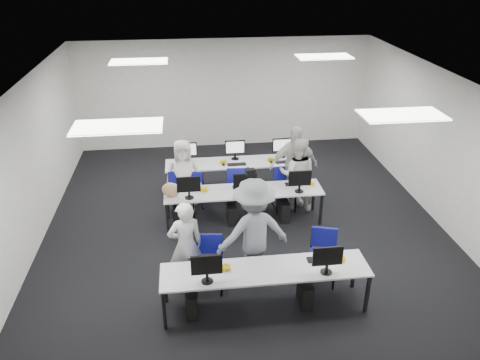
{
  "coord_description": "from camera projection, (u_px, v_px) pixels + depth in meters",
  "views": [
    {
      "loc": [
        -1.08,
        -8.08,
        5.14
      ],
      "look_at": [
        -0.08,
        0.15,
        1.0
      ],
      "focal_mm": 35.0,
      "sensor_mm": 36.0,
      "label": 1
    }
  ],
  "objects": [
    {
      "name": "room",
      "position": [
        245.0,
        160.0,
        8.92
      ],
      "size": [
        9.0,
        9.02,
        3.0
      ],
      "color": "black",
      "rests_on": "ground"
    },
    {
      "name": "ceiling_panels",
      "position": [
        246.0,
        83.0,
        8.26
      ],
      "size": [
        5.2,
        4.6,
        0.02
      ],
      "color": "white",
      "rests_on": "room"
    },
    {
      "name": "desk_front",
      "position": [
        265.0,
        272.0,
        7.16
      ],
      "size": [
        3.2,
        0.7,
        0.73
      ],
      "color": "#B6B8BB",
      "rests_on": "ground"
    },
    {
      "name": "desk_mid",
      "position": [
        244.0,
        193.0,
        9.46
      ],
      "size": [
        3.2,
        0.7,
        0.73
      ],
      "color": "#B6B8BB",
      "rests_on": "ground"
    },
    {
      "name": "desk_back",
      "position": [
        236.0,
        164.0,
        10.71
      ],
      "size": [
        3.2,
        0.7,
        0.73
      ],
      "color": "#B6B8BB",
      "rests_on": "ground"
    },
    {
      "name": "equipment_front",
      "position": [
        253.0,
        290.0,
        7.26
      ],
      "size": [
        2.51,
        0.41,
        1.19
      ],
      "color": "#0B2F94",
      "rests_on": "desk_front"
    },
    {
      "name": "equipment_mid",
      "position": [
        235.0,
        208.0,
        9.57
      ],
      "size": [
        2.91,
        0.41,
        1.19
      ],
      "color": "white",
      "rests_on": "desk_mid"
    },
    {
      "name": "equipment_back",
      "position": [
        244.0,
        176.0,
        10.89
      ],
      "size": [
        2.91,
        0.41,
        1.19
      ],
      "color": "white",
      "rests_on": "desk_back"
    },
    {
      "name": "chair_0",
      "position": [
        209.0,
        272.0,
        7.77
      ],
      "size": [
        0.51,
        0.54,
        0.92
      ],
      "rotation": [
        0.0,
        0.0,
        -0.13
      ],
      "color": "navy",
      "rests_on": "ground"
    },
    {
      "name": "chair_1",
      "position": [
        322.0,
        265.0,
        7.95
      ],
      "size": [
        0.57,
        0.6,
        0.92
      ],
      "rotation": [
        0.0,
        0.0,
        -0.29
      ],
      "color": "navy",
      "rests_on": "ground"
    },
    {
      "name": "chair_2",
      "position": [
        182.0,
        202.0,
        9.91
      ],
      "size": [
        0.54,
        0.57,
        0.93
      ],
      "rotation": [
        0.0,
        0.0,
        0.18
      ],
      "color": "navy",
      "rests_on": "ground"
    },
    {
      "name": "chair_3",
      "position": [
        243.0,
        199.0,
        10.08
      ],
      "size": [
        0.44,
        0.47,
        0.83
      ],
      "rotation": [
        0.0,
        0.0,
        -0.07
      ],
      "color": "navy",
      "rests_on": "ground"
    },
    {
      "name": "chair_4",
      "position": [
        284.0,
        196.0,
        10.16
      ],
      "size": [
        0.45,
        0.49,
        0.91
      ],
      "rotation": [
        0.0,
        0.0,
        0.01
      ],
      "color": "navy",
      "rests_on": "ground"
    },
    {
      "name": "chair_5",
      "position": [
        193.0,
        194.0,
        10.26
      ],
      "size": [
        0.47,
        0.51,
        0.89
      ],
      "rotation": [
        0.0,
        0.0,
        0.08
      ],
      "color": "navy",
      "rests_on": "ground"
    },
    {
      "name": "chair_6",
      "position": [
        238.0,
        192.0,
        10.28
      ],
      "size": [
        0.53,
        0.57,
        0.98
      ],
      "rotation": [
        0.0,
        0.0,
        -0.09
      ],
      "color": "navy",
      "rests_on": "ground"
    },
    {
      "name": "chair_7",
      "position": [
        292.0,
        188.0,
        10.53
      ],
      "size": [
        0.54,
        0.57,
        0.87
      ],
      "rotation": [
        0.0,
        0.0,
        -0.3
      ],
      "color": "navy",
      "rests_on": "ground"
    },
    {
      "name": "handbag",
      "position": [
        171.0,
        190.0,
        9.15
      ],
      "size": [
        0.4,
        0.3,
        0.3
      ],
      "primitive_type": "ellipsoid",
      "rotation": [
        0.0,
        0.0,
        -0.2
      ],
      "color": "tan",
      "rests_on": "desk_mid"
    },
    {
      "name": "student_0",
      "position": [
        186.0,
        245.0,
        7.61
      ],
      "size": [
        0.64,
        0.48,
        1.58
      ],
      "primitive_type": "imported",
      "rotation": [
        0.0,
        0.0,
        3.34
      ],
      "color": "beige",
      "rests_on": "ground"
    },
    {
      "name": "student_1",
      "position": [
        297.0,
        174.0,
        9.96
      ],
      "size": [
        0.93,
        0.81,
        1.61
      ],
      "primitive_type": "imported",
      "rotation": [
        0.0,
        0.0,
        2.85
      ],
      "color": "beige",
      "rests_on": "ground"
    },
    {
      "name": "student_2",
      "position": [
        184.0,
        176.0,
        9.9
      ],
      "size": [
        0.79,
        0.52,
        1.6
      ],
      "primitive_type": "imported",
      "rotation": [
        0.0,
        0.0,
        0.02
      ],
      "color": "beige",
      "rests_on": "ground"
    },
    {
      "name": "student_3",
      "position": [
        294.0,
        166.0,
        10.08
      ],
      "size": [
        1.09,
        0.51,
        1.81
      ],
      "primitive_type": "imported",
      "rotation": [
        0.0,
        0.0,
        0.06
      ],
      "color": "beige",
      "rests_on": "ground"
    },
    {
      "name": "photographer",
      "position": [
        253.0,
        233.0,
        7.65
      ],
      "size": [
        1.35,
        0.94,
        1.91
      ],
      "primitive_type": "imported",
      "rotation": [
        0.0,
        0.0,
        3.34
      ],
      "color": "gray",
      "rests_on": "ground"
    },
    {
      "name": "dslr_camera",
      "position": [
        250.0,
        172.0,
        7.34
      ],
      "size": [
        0.17,
        0.2,
        0.1
      ],
      "primitive_type": "cube",
      "rotation": [
        0.0,
        0.0,
        3.34
      ],
      "color": "black",
      "rests_on": "photographer"
    }
  ]
}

